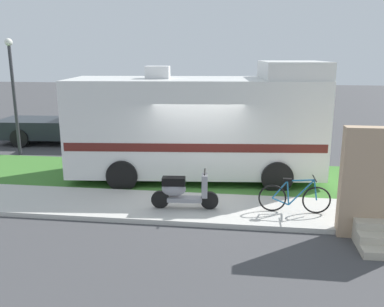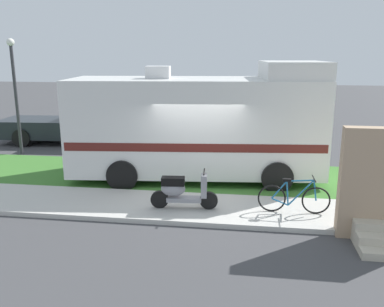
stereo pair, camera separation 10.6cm
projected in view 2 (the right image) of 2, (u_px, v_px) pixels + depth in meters
ground_plane at (197, 194)px, 11.48m from camera, size 80.00×80.00×0.00m
sidewalk at (191, 208)px, 10.31m from camera, size 24.00×2.00×0.12m
grass_strip at (203, 177)px, 12.91m from camera, size 24.00×3.40×0.08m
motorhome_rv at (200, 125)px, 12.48m from camera, size 7.72×3.20×3.61m
scooter at (181, 191)px, 10.04m from camera, size 1.66×0.50×0.97m
bicycle at (294, 198)px, 9.78m from camera, size 1.71×0.52×0.89m
pickup_truck_near at (81, 121)px, 17.70m from camera, size 5.73×2.37×1.81m
street_lamp_post at (15, 86)px, 15.30m from camera, size 0.28×0.28×4.36m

